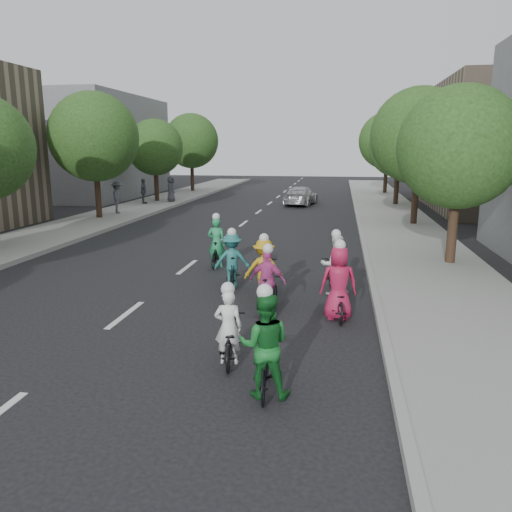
% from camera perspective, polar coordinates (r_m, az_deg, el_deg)
% --- Properties ---
extents(ground, '(120.00, 120.00, 0.00)m').
position_cam_1_polar(ground, '(12.59, -14.68, -6.52)').
color(ground, black).
rests_on(ground, ground).
extents(sidewalk_left, '(4.00, 80.00, 0.15)m').
position_cam_1_polar(sidewalk_left, '(24.88, -22.19, 2.38)').
color(sidewalk_left, gray).
rests_on(sidewalk_left, ground).
extents(curb_left, '(0.18, 80.00, 0.18)m').
position_cam_1_polar(curb_left, '(23.91, -18.21, 2.35)').
color(curb_left, '#999993').
rests_on(curb_left, ground).
extents(sidewalk_right, '(4.00, 80.00, 0.15)m').
position_cam_1_polar(sidewalk_right, '(21.39, 17.38, 1.24)').
color(sidewalk_right, gray).
rests_on(sidewalk_right, ground).
extents(curb_right, '(0.18, 80.00, 0.18)m').
position_cam_1_polar(curb_right, '(21.20, 12.16, 1.48)').
color(curb_right, '#999993').
rests_on(curb_right, ground).
extents(bldg_sw, '(10.00, 14.00, 8.00)m').
position_cam_1_polar(bldg_sw, '(44.16, -19.27, 11.69)').
color(bldg_sw, slate).
rests_on(bldg_sw, ground).
extents(tree_l_3, '(4.80, 4.80, 6.93)m').
position_cam_1_polar(tree_l_3, '(29.02, -18.01, 12.81)').
color(tree_l_3, black).
rests_on(tree_l_3, ground).
extents(tree_l_4, '(4.00, 4.00, 5.97)m').
position_cam_1_polar(tree_l_4, '(37.26, -11.48, 12.07)').
color(tree_l_4, black).
rests_on(tree_l_4, ground).
extents(tree_l_5, '(4.80, 4.80, 6.93)m').
position_cam_1_polar(tree_l_5, '(45.78, -7.40, 12.91)').
color(tree_l_5, black).
rests_on(tree_l_5, ground).
extents(tree_r_0, '(4.00, 4.00, 5.97)m').
position_cam_1_polar(tree_r_0, '(17.82, 22.23, 11.39)').
color(tree_r_0, black).
rests_on(tree_r_0, ground).
extents(tree_r_1, '(4.80, 4.80, 6.93)m').
position_cam_1_polar(tree_r_1, '(26.69, 18.16, 12.89)').
color(tree_r_1, black).
rests_on(tree_r_1, ground).
extents(tree_r_2, '(4.00, 4.00, 5.97)m').
position_cam_1_polar(tree_r_2, '(35.62, 16.00, 11.84)').
color(tree_r_2, black).
rests_on(tree_r_2, ground).
extents(tree_r_3, '(4.80, 4.80, 6.93)m').
position_cam_1_polar(tree_r_3, '(44.58, 14.80, 12.63)').
color(tree_r_3, black).
rests_on(tree_r_3, ground).
extents(cyclist_0, '(0.77, 1.64, 1.58)m').
position_cam_1_polar(cyclist_0, '(9.51, -3.07, -9.10)').
color(cyclist_0, black).
rests_on(cyclist_0, ground).
extents(cyclist_1, '(0.89, 1.55, 1.89)m').
position_cam_1_polar(cyclist_1, '(8.22, 1.02, -10.99)').
color(cyclist_1, black).
rests_on(cyclist_1, ground).
extents(cyclist_2, '(1.11, 1.90, 1.77)m').
position_cam_1_polar(cyclist_2, '(13.37, 0.94, -2.11)').
color(cyclist_2, black).
rests_on(cyclist_2, ground).
extents(cyclist_3, '(0.97, 1.52, 1.72)m').
position_cam_1_polar(cyclist_3, '(12.24, 1.38, -3.54)').
color(cyclist_3, black).
rests_on(cyclist_3, ground).
extents(cyclist_4, '(0.92, 1.67, 1.91)m').
position_cam_1_polar(cyclist_4, '(11.91, 9.40, -3.94)').
color(cyclist_4, black).
rests_on(cyclist_4, ground).
extents(cyclist_5, '(0.63, 1.50, 1.85)m').
position_cam_1_polar(cyclist_5, '(16.86, -4.47, 0.87)').
color(cyclist_5, black).
rests_on(cyclist_5, ground).
extents(cyclist_6, '(0.94, 1.82, 1.82)m').
position_cam_1_polar(cyclist_6, '(13.88, 9.02, -1.73)').
color(cyclist_6, black).
rests_on(cyclist_6, ground).
extents(cyclist_7, '(1.12, 1.60, 1.74)m').
position_cam_1_polar(cyclist_7, '(14.44, -2.72, -0.92)').
color(cyclist_7, black).
rests_on(cyclist_7, ground).
extents(follow_car_lead, '(2.36, 4.58, 1.27)m').
position_cam_1_polar(follow_car_lead, '(35.42, 5.15, 6.86)').
color(follow_car_lead, '#B6B6BB').
rests_on(follow_car_lead, ground).
extents(follow_car_trail, '(1.86, 3.77, 1.23)m').
position_cam_1_polar(follow_car_trail, '(37.19, 5.03, 7.10)').
color(follow_car_trail, silver).
rests_on(follow_car_trail, ground).
extents(spectator_0, '(1.04, 1.39, 1.91)m').
position_cam_1_polar(spectator_0, '(30.69, -15.54, 6.51)').
color(spectator_0, '#565462').
rests_on(spectator_0, sidewalk_left).
extents(spectator_1, '(0.66, 1.09, 1.73)m').
position_cam_1_polar(spectator_1, '(35.48, -12.74, 7.24)').
color(spectator_1, '#50515D').
rests_on(spectator_1, sidewalk_left).
extents(spectator_2, '(0.61, 0.91, 1.81)m').
position_cam_1_polar(spectator_2, '(36.61, -9.71, 7.57)').
color(spectator_2, '#474752').
rests_on(spectator_2, sidewalk_left).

